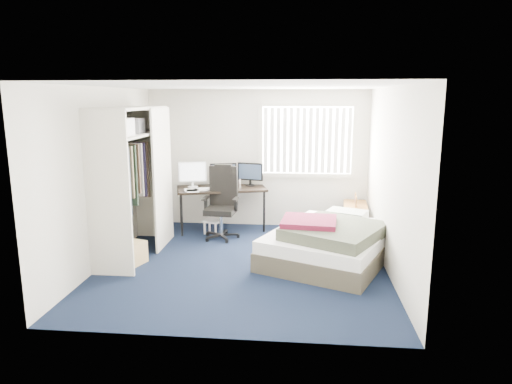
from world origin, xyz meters
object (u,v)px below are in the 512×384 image
at_px(office_chair, 222,210).
at_px(nightstand, 355,208).
at_px(desk, 221,186).
at_px(bed, 330,242).

distance_m(office_chair, nightstand, 2.30).
relative_size(desk, office_chair, 1.38).
bearing_deg(nightstand, office_chair, -171.57).
height_order(office_chair, nightstand, office_chair).
distance_m(desk, bed, 2.44).
xyz_separation_m(desk, bed, (1.86, -1.48, -0.51)).
relative_size(nightstand, bed, 0.33).
height_order(desk, bed, desk).
xyz_separation_m(desk, nightstand, (2.37, -0.15, -0.32)).
relative_size(desk, nightstand, 2.07).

